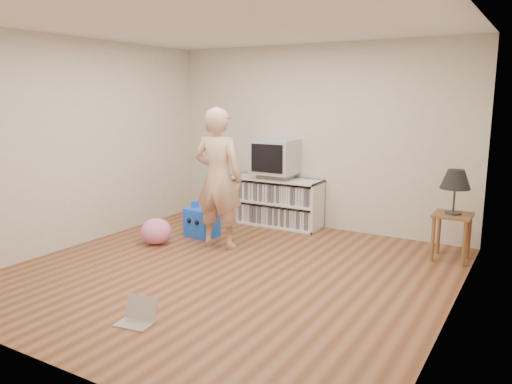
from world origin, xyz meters
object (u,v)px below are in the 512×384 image
(crt_tv, at_px, (276,157))
(laptop, at_px, (138,316))
(media_unit, at_px, (276,201))
(person, at_px, (218,179))
(plush_pink, at_px, (156,231))
(plush_blue, at_px, (202,222))
(side_table, at_px, (452,225))
(table_lamp, at_px, (455,180))
(dvd_deck, at_px, (276,176))

(crt_tv, relative_size, laptop, 1.79)
(media_unit, height_order, person, person)
(crt_tv, distance_m, person, 1.33)
(crt_tv, height_order, person, person)
(laptop, xyz_separation_m, plush_pink, (-1.40, 1.81, 0.11))
(plush_blue, bearing_deg, media_unit, 69.99)
(side_table, height_order, table_lamp, table_lamp)
(side_table, relative_size, table_lamp, 1.07)
(side_table, bearing_deg, laptop, -122.89)
(plush_pink, bearing_deg, person, 21.55)
(crt_tv, relative_size, table_lamp, 1.17)
(table_lamp, height_order, plush_pink, table_lamp)
(crt_tv, bearing_deg, plush_pink, -118.07)
(person, relative_size, plush_blue, 3.73)
(crt_tv, xyz_separation_m, table_lamp, (2.52, -0.37, -0.08))
(crt_tv, bearing_deg, side_table, -8.27)
(table_lamp, bearing_deg, laptop, -122.89)
(table_lamp, relative_size, plush_pink, 1.31)
(media_unit, xyz_separation_m, laptop, (0.53, -3.46, -0.29))
(media_unit, distance_m, crt_tv, 0.67)
(side_table, distance_m, person, 2.82)
(table_lamp, xyz_separation_m, plush_pink, (-3.39, -1.26, -0.77))
(media_unit, height_order, crt_tv, crt_tv)
(side_table, distance_m, laptop, 3.68)
(media_unit, bearing_deg, plush_pink, -117.80)
(crt_tv, xyz_separation_m, side_table, (2.52, -0.37, -0.60))
(plush_blue, bearing_deg, side_table, 20.86)
(dvd_deck, height_order, table_lamp, table_lamp)
(media_unit, distance_m, side_table, 2.55)
(table_lamp, distance_m, plush_pink, 3.70)
(media_unit, relative_size, side_table, 2.55)
(side_table, relative_size, laptop, 1.64)
(side_table, bearing_deg, table_lamp, 0.00)
(media_unit, xyz_separation_m, plush_blue, (-0.58, -1.06, -0.15))
(person, height_order, laptop, person)
(person, distance_m, plush_blue, 0.88)
(media_unit, distance_m, table_lamp, 2.62)
(dvd_deck, distance_m, laptop, 3.55)
(plush_pink, bearing_deg, media_unit, 62.20)
(dvd_deck, distance_m, table_lamp, 2.56)
(plush_pink, bearing_deg, table_lamp, 20.42)
(plush_blue, height_order, plush_pink, plush_blue)
(dvd_deck, bearing_deg, side_table, -8.35)
(media_unit, xyz_separation_m, person, (-0.09, -1.34, 0.53))
(dvd_deck, relative_size, laptop, 1.34)
(dvd_deck, relative_size, plush_pink, 1.14)
(media_unit, distance_m, plush_blue, 1.21)
(plush_pink, bearing_deg, crt_tv, 61.93)
(plush_pink, bearing_deg, side_table, 20.42)
(table_lamp, relative_size, plush_blue, 1.10)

